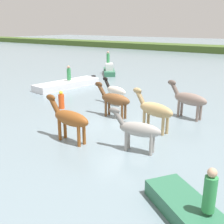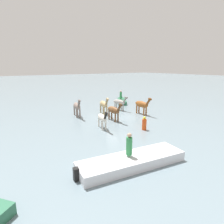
# 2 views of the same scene
# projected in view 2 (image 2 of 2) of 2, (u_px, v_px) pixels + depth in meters

# --- Properties ---
(ground_plane) EXTENTS (198.88, 198.88, 0.00)m
(ground_plane) POSITION_uv_depth(u_px,v_px,m) (114.00, 117.00, 20.02)
(ground_plane) COLOR gray
(horse_mid_herd) EXTENTS (2.18, 0.88, 1.69)m
(horse_mid_herd) POSITION_uv_depth(u_px,v_px,m) (102.00, 118.00, 16.14)
(horse_mid_herd) COLOR silver
(horse_mid_herd) RESTS_ON ground_plane
(horse_rear_stallion) EXTENTS (2.55, 1.04, 1.97)m
(horse_rear_stallion) POSITION_uv_depth(u_px,v_px,m) (104.00, 104.00, 21.02)
(horse_rear_stallion) COLOR tan
(horse_rear_stallion) RESTS_ON ground_plane
(horse_dark_mare) EXTENTS (2.57, 1.00, 1.99)m
(horse_dark_mare) POSITION_uv_depth(u_px,v_px,m) (77.00, 106.00, 19.97)
(horse_dark_mare) COLOR gray
(horse_dark_mare) RESTS_ON ground_plane
(horse_lead) EXTENTS (2.28, 0.82, 1.76)m
(horse_lead) POSITION_uv_depth(u_px,v_px,m) (120.00, 102.00, 22.86)
(horse_lead) COLOR #9E9993
(horse_lead) RESTS_ON ground_plane
(horse_dun_straggler) EXTENTS (2.43, 0.64, 1.89)m
(horse_dun_straggler) POSITION_uv_depth(u_px,v_px,m) (114.00, 110.00, 18.43)
(horse_dun_straggler) COLOR brown
(horse_dun_straggler) RESTS_ON ground_plane
(horse_pinto_flank) EXTENTS (2.56, 0.69, 1.99)m
(horse_pinto_flank) POSITION_uv_depth(u_px,v_px,m) (142.00, 104.00, 20.90)
(horse_pinto_flank) COLOR brown
(horse_pinto_flank) RESTS_ON ground_plane
(boat_skiff_near) EXTENTS (2.43, 6.14, 0.78)m
(boat_skiff_near) POSITION_uv_depth(u_px,v_px,m) (132.00, 163.00, 10.20)
(boat_skiff_near) COLOR silver
(boat_skiff_near) RESTS_ON ground_plane
(boat_dinghy_port) EXTENTS (3.93, 3.20, 0.72)m
(boat_dinghy_port) POSITION_uv_depth(u_px,v_px,m) (122.00, 102.00, 27.76)
(boat_dinghy_port) COLOR #2D6B4C
(boat_dinghy_port) RESTS_ON ground_plane
(person_watcher_seated) EXTENTS (0.32, 0.32, 1.19)m
(person_watcher_seated) POSITION_uv_depth(u_px,v_px,m) (129.00, 145.00, 10.02)
(person_watcher_seated) COLOR #338C4C
(person_watcher_seated) RESTS_ON boat_skiff_near
(person_helmsman_aft) EXTENTS (0.32, 0.32, 1.19)m
(person_helmsman_aft) POSITION_uv_depth(u_px,v_px,m) (121.00, 95.00, 27.49)
(person_helmsman_aft) COLOR #338C4C
(person_helmsman_aft) RESTS_ON boat_dinghy_port
(buoy_channel_marker) EXTENTS (0.36, 0.36, 1.14)m
(buoy_channel_marker) POSITION_uv_depth(u_px,v_px,m) (144.00, 124.00, 15.91)
(buoy_channel_marker) COLOR #E54C19
(buoy_channel_marker) RESTS_ON ground_plane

